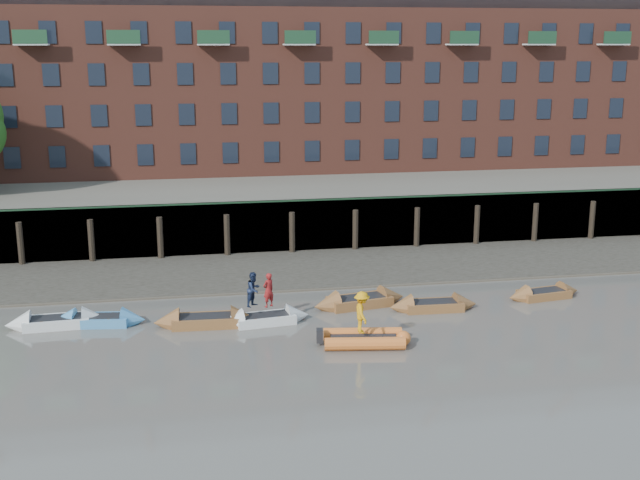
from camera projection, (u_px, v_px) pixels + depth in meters
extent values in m
plane|color=#605B54|center=(432.00, 399.00, 29.28)|extent=(220.00, 220.00, 0.00)
cube|color=#3D382F|center=(336.00, 268.00, 46.49)|extent=(110.00, 8.00, 0.50)
cube|color=#4C4336|center=(348.00, 285.00, 43.24)|extent=(110.00, 1.60, 0.10)
cube|color=#2D2A26|center=(322.00, 225.00, 50.31)|extent=(110.00, 0.80, 3.20)
cylinder|color=black|center=(21.00, 244.00, 46.67)|extent=(0.36, 0.36, 2.60)
cylinder|color=black|center=(91.00, 241.00, 47.35)|extent=(0.36, 0.36, 2.60)
cylinder|color=black|center=(160.00, 238.00, 48.04)|extent=(0.36, 0.36, 2.60)
cylinder|color=black|center=(227.00, 236.00, 48.73)|extent=(0.36, 0.36, 2.60)
cylinder|color=black|center=(292.00, 233.00, 49.42)|extent=(0.36, 0.36, 2.60)
cylinder|color=black|center=(355.00, 230.00, 50.11)|extent=(0.36, 0.36, 2.60)
cylinder|color=black|center=(417.00, 228.00, 50.79)|extent=(0.36, 0.36, 2.60)
cylinder|color=black|center=(477.00, 225.00, 51.48)|extent=(0.36, 0.36, 2.60)
cylinder|color=black|center=(535.00, 223.00, 52.17)|extent=(0.36, 0.36, 2.60)
cylinder|color=black|center=(592.00, 221.00, 52.86)|extent=(0.36, 0.36, 2.60)
cube|color=#264C2D|center=(323.00, 200.00, 49.63)|extent=(110.00, 0.06, 0.10)
cube|color=#5E594D|center=(291.00, 188.00, 63.31)|extent=(110.00, 28.00, 3.20)
cube|color=brown|center=(289.00, 89.00, 62.46)|extent=(80.00, 10.00, 12.00)
cube|color=black|center=(12.00, 158.00, 55.22)|extent=(1.10, 0.12, 1.50)
cube|color=black|center=(57.00, 157.00, 55.73)|extent=(1.10, 0.12, 1.50)
cube|color=black|center=(102.00, 156.00, 56.25)|extent=(1.10, 0.12, 1.50)
cube|color=black|center=(145.00, 155.00, 56.77)|extent=(1.10, 0.12, 1.50)
cube|color=black|center=(188.00, 154.00, 57.28)|extent=(1.10, 0.12, 1.50)
cube|color=black|center=(230.00, 153.00, 57.80)|extent=(1.10, 0.12, 1.50)
cube|color=black|center=(272.00, 152.00, 58.32)|extent=(1.10, 0.12, 1.50)
cube|color=black|center=(312.00, 151.00, 58.83)|extent=(1.10, 0.12, 1.50)
cube|color=black|center=(352.00, 150.00, 59.35)|extent=(1.10, 0.12, 1.50)
cube|color=black|center=(391.00, 149.00, 59.86)|extent=(1.10, 0.12, 1.50)
cube|color=black|center=(430.00, 148.00, 60.38)|extent=(1.10, 0.12, 1.50)
cube|color=black|center=(468.00, 147.00, 60.90)|extent=(1.10, 0.12, 1.50)
cube|color=black|center=(505.00, 146.00, 61.41)|extent=(1.10, 0.12, 1.50)
cube|color=black|center=(541.00, 145.00, 61.93)|extent=(1.10, 0.12, 1.50)
cube|color=black|center=(577.00, 145.00, 62.44)|extent=(1.10, 0.12, 1.50)
cube|color=black|center=(613.00, 144.00, 62.96)|extent=(1.10, 0.12, 1.50)
cube|color=black|center=(8.00, 117.00, 54.55)|extent=(1.10, 0.12, 1.50)
cube|color=black|center=(54.00, 116.00, 55.07)|extent=(1.10, 0.12, 1.50)
cube|color=black|center=(99.00, 116.00, 55.58)|extent=(1.10, 0.12, 1.50)
cube|color=black|center=(143.00, 115.00, 56.10)|extent=(1.10, 0.12, 1.50)
cube|color=black|center=(187.00, 114.00, 56.62)|extent=(1.10, 0.12, 1.50)
cube|color=black|center=(229.00, 114.00, 57.13)|extent=(1.10, 0.12, 1.50)
cube|color=black|center=(271.00, 113.00, 57.65)|extent=(1.10, 0.12, 1.50)
cube|color=black|center=(312.00, 112.00, 58.16)|extent=(1.10, 0.12, 1.50)
cube|color=black|center=(352.00, 112.00, 58.68)|extent=(1.10, 0.12, 1.50)
cube|color=black|center=(392.00, 111.00, 59.20)|extent=(1.10, 0.12, 1.50)
cube|color=black|center=(431.00, 111.00, 59.71)|extent=(1.10, 0.12, 1.50)
cube|color=black|center=(469.00, 110.00, 60.23)|extent=(1.10, 0.12, 1.50)
cube|color=black|center=(507.00, 110.00, 60.74)|extent=(1.10, 0.12, 1.50)
cube|color=black|center=(544.00, 109.00, 61.26)|extent=(1.10, 0.12, 1.50)
cube|color=black|center=(580.00, 108.00, 61.78)|extent=(1.10, 0.12, 1.50)
cube|color=black|center=(616.00, 108.00, 62.29)|extent=(1.10, 0.12, 1.50)
cube|color=black|center=(5.00, 75.00, 53.89)|extent=(1.10, 0.12, 1.50)
cube|color=black|center=(51.00, 75.00, 54.40)|extent=(1.10, 0.12, 1.50)
cube|color=black|center=(96.00, 74.00, 54.92)|extent=(1.10, 0.12, 1.50)
cube|color=black|center=(141.00, 74.00, 55.43)|extent=(1.10, 0.12, 1.50)
cube|color=black|center=(185.00, 74.00, 55.95)|extent=(1.10, 0.12, 1.50)
cube|color=black|center=(228.00, 74.00, 56.47)|extent=(1.10, 0.12, 1.50)
cube|color=black|center=(270.00, 73.00, 56.98)|extent=(1.10, 0.12, 1.50)
cube|color=black|center=(312.00, 73.00, 57.50)|extent=(1.10, 0.12, 1.50)
cube|color=black|center=(353.00, 73.00, 58.01)|extent=(1.10, 0.12, 1.50)
cube|color=black|center=(393.00, 73.00, 58.53)|extent=(1.10, 0.12, 1.50)
cube|color=black|center=(432.00, 72.00, 59.05)|extent=(1.10, 0.12, 1.50)
cube|color=black|center=(471.00, 72.00, 59.56)|extent=(1.10, 0.12, 1.50)
cube|color=black|center=(509.00, 72.00, 60.08)|extent=(1.10, 0.12, 1.50)
cube|color=black|center=(546.00, 72.00, 60.59)|extent=(1.10, 0.12, 1.50)
cube|color=black|center=(583.00, 71.00, 61.11)|extent=(1.10, 0.12, 1.50)
cube|color=black|center=(619.00, 71.00, 61.63)|extent=(1.10, 0.12, 1.50)
cube|color=black|center=(1.00, 32.00, 53.22)|extent=(1.10, 0.12, 1.50)
cube|color=black|center=(48.00, 32.00, 53.74)|extent=(1.10, 0.12, 1.50)
cube|color=black|center=(94.00, 32.00, 54.25)|extent=(1.10, 0.12, 1.50)
cube|color=black|center=(139.00, 32.00, 54.77)|extent=(1.10, 0.12, 1.50)
cube|color=black|center=(183.00, 33.00, 55.28)|extent=(1.10, 0.12, 1.50)
cube|color=black|center=(227.00, 33.00, 55.80)|extent=(1.10, 0.12, 1.50)
cube|color=black|center=(270.00, 33.00, 56.32)|extent=(1.10, 0.12, 1.50)
cube|color=black|center=(312.00, 33.00, 56.83)|extent=(1.10, 0.12, 1.50)
cube|color=black|center=(353.00, 33.00, 57.35)|extent=(1.10, 0.12, 1.50)
cube|color=black|center=(394.00, 33.00, 57.86)|extent=(1.10, 0.12, 1.50)
cube|color=black|center=(433.00, 33.00, 58.38)|extent=(1.10, 0.12, 1.50)
cube|color=black|center=(473.00, 33.00, 58.90)|extent=(1.10, 0.12, 1.50)
cube|color=black|center=(511.00, 33.00, 59.41)|extent=(1.10, 0.12, 1.50)
cube|color=black|center=(549.00, 33.00, 59.93)|extent=(1.10, 0.12, 1.50)
cube|color=black|center=(586.00, 34.00, 60.44)|extent=(1.10, 0.12, 1.50)
cube|color=black|center=(622.00, 34.00, 60.96)|extent=(1.10, 0.12, 1.50)
cube|color=silver|center=(57.00, 322.00, 36.76)|extent=(2.98, 1.47, 0.46)
cone|color=silver|center=(95.00, 319.00, 37.14)|extent=(1.20, 1.37, 1.31)
cone|color=silver|center=(18.00, 325.00, 36.38)|extent=(1.20, 1.37, 1.31)
cube|color=black|center=(56.00, 318.00, 36.71)|extent=(2.48, 1.12, 0.06)
cube|color=#4489BE|center=(99.00, 320.00, 37.02)|extent=(2.90, 1.59, 0.43)
cone|color=#4489BE|center=(134.00, 320.00, 37.09)|extent=(1.22, 1.37, 1.25)
cone|color=#4489BE|center=(63.00, 321.00, 36.94)|extent=(1.22, 1.37, 1.25)
cube|color=black|center=(98.00, 316.00, 36.97)|extent=(2.40, 1.22, 0.06)
cube|color=brown|center=(205.00, 321.00, 36.89)|extent=(3.09, 1.51, 0.47)
cone|color=brown|center=(244.00, 319.00, 37.12)|extent=(1.24, 1.42, 1.37)
cone|color=brown|center=(166.00, 322.00, 36.67)|extent=(1.24, 1.42, 1.37)
cube|color=black|center=(205.00, 316.00, 36.84)|extent=(2.57, 1.14, 0.06)
cube|color=silver|center=(265.00, 319.00, 37.20)|extent=(2.86, 1.57, 0.43)
cone|color=silver|center=(298.00, 316.00, 37.67)|extent=(1.21, 1.36, 1.23)
cone|color=silver|center=(232.00, 323.00, 36.74)|extent=(1.21, 1.36, 1.23)
cube|color=black|center=(265.00, 315.00, 37.16)|extent=(2.37, 1.21, 0.06)
cube|color=brown|center=(360.00, 301.00, 39.64)|extent=(3.31, 1.97, 0.48)
cone|color=brown|center=(392.00, 297.00, 40.28)|extent=(1.45, 1.60, 1.40)
cone|color=brown|center=(326.00, 306.00, 39.01)|extent=(1.45, 1.60, 1.40)
cube|color=black|center=(360.00, 297.00, 39.59)|extent=(2.74, 1.52, 0.06)
cube|color=brown|center=(433.00, 306.00, 39.09)|extent=(2.85, 1.37, 0.44)
cone|color=brown|center=(466.00, 304.00, 39.31)|extent=(1.14, 1.31, 1.26)
cone|color=brown|center=(401.00, 307.00, 38.87)|extent=(1.14, 1.31, 1.26)
cube|color=black|center=(433.00, 302.00, 39.04)|extent=(2.37, 1.04, 0.06)
cube|color=brown|center=(544.00, 294.00, 40.94)|extent=(2.77, 1.57, 0.41)
cone|color=brown|center=(569.00, 291.00, 41.42)|extent=(1.19, 1.32, 1.18)
cone|color=brown|center=(518.00, 297.00, 40.45)|extent=(1.19, 1.32, 1.18)
cube|color=black|center=(544.00, 291.00, 40.89)|extent=(2.29, 1.21, 0.06)
cylinder|color=orange|center=(363.00, 334.00, 35.11)|extent=(3.47, 1.05, 0.57)
cylinder|color=orange|center=(365.00, 344.00, 33.95)|extent=(3.47, 1.05, 0.57)
sphere|color=orange|center=(403.00, 338.00, 34.58)|extent=(0.65, 0.65, 0.65)
cube|color=black|center=(364.00, 339.00, 34.53)|extent=(2.97, 1.38, 0.20)
imported|color=maroon|center=(268.00, 290.00, 36.83)|extent=(0.70, 0.65, 1.61)
imported|color=#19233F|center=(254.00, 289.00, 36.91)|extent=(0.99, 1.00, 1.63)
imported|color=orange|center=(362.00, 312.00, 34.13)|extent=(0.70, 1.19, 1.82)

